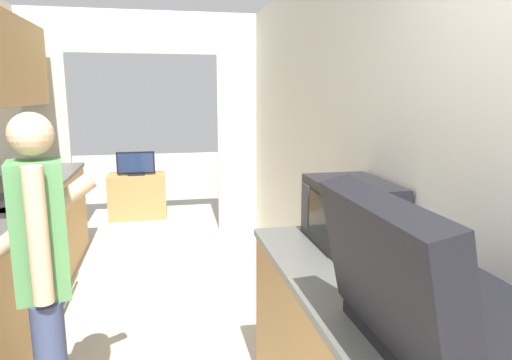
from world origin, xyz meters
name	(u,v)px	position (x,y,z in m)	size (l,w,h in m)	color
wall_right	(373,165)	(1.29, 1.79, 1.25)	(0.06, 7.17, 2.50)	silver
wall_far_with_doorway	(145,110)	(0.00, 4.80, 1.44)	(2.92, 0.06, 2.50)	silver
counter_left	(1,266)	(-0.96, 2.82, 0.45)	(0.62, 3.61, 0.90)	#B2844C
range_oven	(0,267)	(-0.95, 2.78, 0.46)	(0.66, 0.78, 1.04)	black
person	(45,283)	(-0.35, 1.51, 0.83)	(0.51, 0.42, 1.56)	#384266
suitcase	(430,305)	(0.89, 0.58, 1.05)	(0.50, 0.65, 0.48)	black
microwave	(350,213)	(1.06, 1.55, 1.06)	(0.35, 0.51, 0.32)	black
tv_cabinet	(138,196)	(-0.17, 5.57, 0.29)	(0.73, 0.42, 0.58)	#B2844C
television	(136,164)	(-0.17, 5.53, 0.73)	(0.48, 0.16, 0.30)	black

